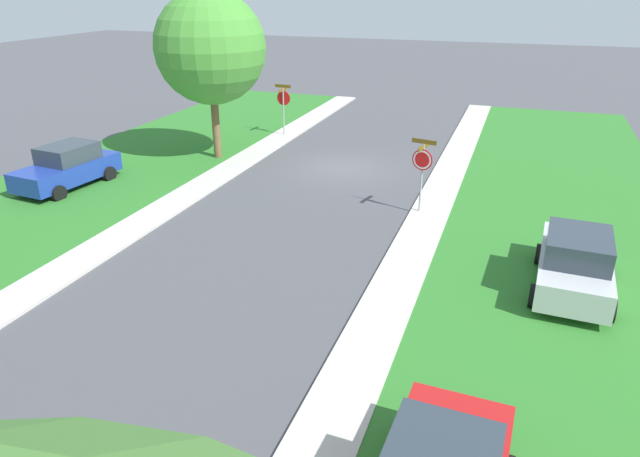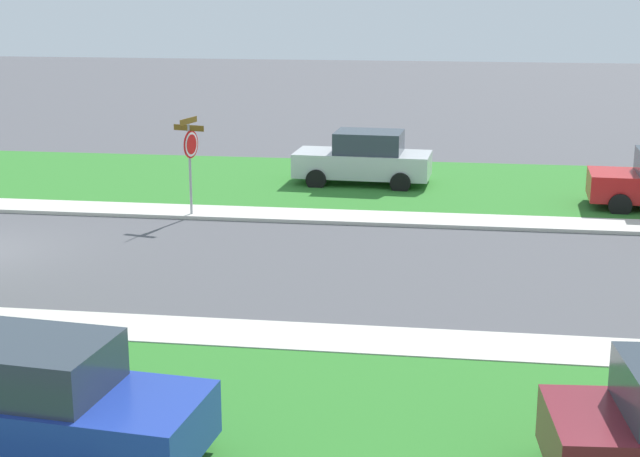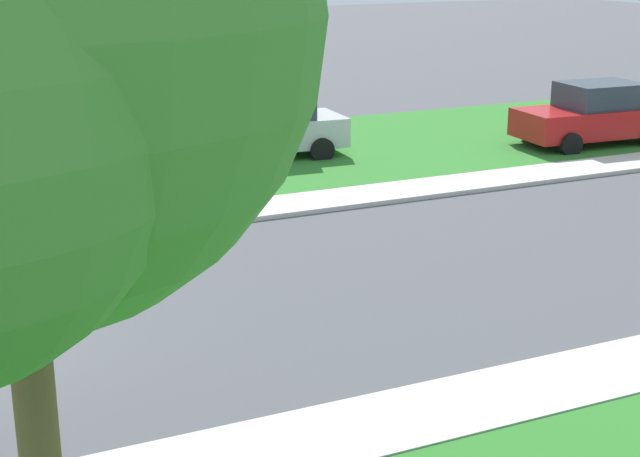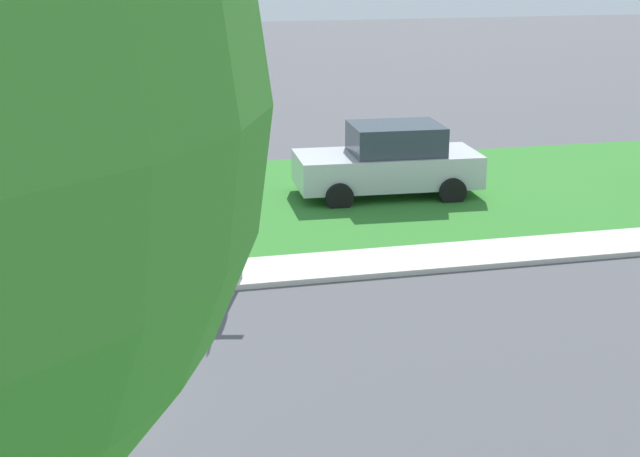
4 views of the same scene
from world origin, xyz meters
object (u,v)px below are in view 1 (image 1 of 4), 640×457
Objects in this scene: car_silver_behind_trees at (575,262)px; car_blue_across_road at (67,167)px; tree_sidewalk_far at (207,51)px; stop_sign_far_corner at (422,164)px; stop_sign_near_corner at (283,101)px.

car_silver_behind_trees is 19.20m from car_blue_across_road.
car_silver_behind_trees is at bearing 172.74° from car_blue_across_road.
tree_sidewalk_far is at bearing -28.06° from car_silver_behind_trees.
tree_sidewalk_far is (-3.45, -5.89, 4.05)m from car_blue_across_road.
stop_sign_near_corner is at bearing -44.50° from stop_sign_far_corner.
car_silver_behind_trees is at bearing 136.75° from stop_sign_near_corner.
stop_sign_near_corner is 11.91m from car_blue_across_road.
stop_sign_far_corner is 6.65m from car_silver_behind_trees.
stop_sign_near_corner is 1.00× the size of stop_sign_far_corner.
stop_sign_near_corner reaches higher than car_blue_across_road.
tree_sidewalk_far reaches higher than car_blue_across_road.
car_blue_across_road is (5.06, 10.73, -1.01)m from stop_sign_near_corner.
car_silver_behind_trees and car_blue_across_road have the same top height.
stop_sign_far_corner is at bearing -172.42° from car_blue_across_road.
stop_sign_near_corner is 0.63× the size of car_silver_behind_trees.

